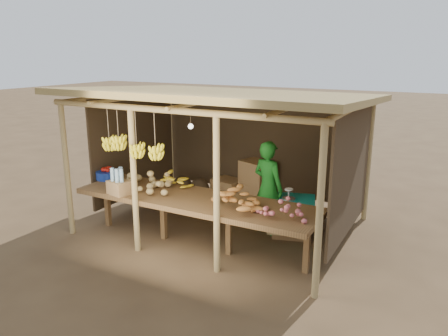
% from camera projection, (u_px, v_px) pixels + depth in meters
% --- Properties ---
extents(ground, '(60.00, 60.00, 0.00)m').
position_uv_depth(ground, '(224.00, 225.00, 7.69)').
color(ground, brown).
rests_on(ground, ground).
extents(stall_structure, '(4.70, 3.50, 2.43)m').
position_uv_depth(stall_structure, '(224.00, 116.00, 7.29)').
color(stall_structure, tan).
rests_on(stall_structure, ground).
extents(counter, '(3.90, 1.05, 0.80)m').
position_uv_depth(counter, '(195.00, 202.00, 6.69)').
color(counter, brown).
rests_on(counter, ground).
extents(potato_heap, '(1.12, 0.70, 0.37)m').
position_uv_depth(potato_heap, '(147.00, 177.00, 7.10)').
color(potato_heap, tan).
rests_on(potato_heap, counter).
extents(sweet_potato_heap, '(0.90, 0.55, 0.35)m').
position_uv_depth(sweet_potato_heap, '(233.00, 196.00, 6.19)').
color(sweet_potato_heap, '#C27932').
rests_on(sweet_potato_heap, counter).
extents(onion_heap, '(0.74, 0.49, 0.35)m').
position_uv_depth(onion_heap, '(283.00, 205.00, 5.84)').
color(onion_heap, '#C76063').
rests_on(onion_heap, counter).
extents(banana_pile, '(0.57, 0.40, 0.34)m').
position_uv_depth(banana_pile, '(176.00, 176.00, 7.23)').
color(banana_pile, gold).
rests_on(banana_pile, counter).
extents(tomato_basin, '(0.40, 0.40, 0.21)m').
position_uv_depth(tomato_basin, '(107.00, 174.00, 7.66)').
color(tomato_basin, navy).
rests_on(tomato_basin, counter).
extents(bottle_box, '(0.39, 0.34, 0.43)m').
position_uv_depth(bottle_box, '(119.00, 184.00, 6.82)').
color(bottle_box, '#9F7647').
rests_on(bottle_box, counter).
extents(vendor, '(0.66, 0.53, 1.58)m').
position_uv_depth(vendor, '(268.00, 188.00, 7.22)').
color(vendor, '#176A1B').
rests_on(vendor, ground).
extents(tarp_crate, '(0.84, 0.78, 0.83)m').
position_uv_depth(tarp_crate, '(292.00, 215.00, 7.22)').
color(tarp_crate, brown).
rests_on(tarp_crate, ground).
extents(carton_stack, '(1.30, 0.60, 0.91)m').
position_uv_depth(carton_stack, '(247.00, 186.00, 8.61)').
color(carton_stack, '#9F7647').
rests_on(carton_stack, ground).
extents(burlap_sacks, '(0.85, 0.45, 0.60)m').
position_uv_depth(burlap_sacks, '(191.00, 189.00, 8.87)').
color(burlap_sacks, '#41311E').
rests_on(burlap_sacks, ground).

